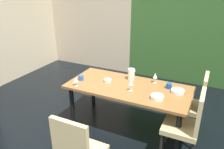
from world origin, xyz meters
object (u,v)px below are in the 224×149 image
object	(u,v)px
dining_table	(128,91)
serving_bowl_corner	(108,80)
wine_glass_right	(155,76)
serving_bowl_near_window	(157,97)
cup_center	(81,78)
chair_right_far	(194,102)
wine_glass_left	(131,83)
chair_right_near	(188,123)
cup_near_shelf	(169,86)
wine_glass_front	(76,80)
pitcher_south	(131,74)
serving_bowl_west	(178,91)

from	to	relation	value
dining_table	serving_bowl_corner	distance (m)	0.37
wine_glass_right	serving_bowl_near_window	xyz separation A→B (m)	(0.17, -0.49, -0.09)
wine_glass_right	cup_center	world-z (taller)	wine_glass_right
chair_right_far	serving_bowl_corner	world-z (taller)	chair_right_far
wine_glass_left	cup_center	world-z (taller)	wine_glass_left
chair_right_near	wine_glass_left	xyz separation A→B (m)	(-0.85, 0.17, 0.32)
wine_glass_left	cup_near_shelf	xyz separation A→B (m)	(0.48, 0.32, -0.09)
wine_glass_right	cup_center	distance (m)	1.18
wine_glass_front	pitcher_south	world-z (taller)	pitcher_south
wine_glass_left	serving_bowl_near_window	world-z (taller)	wine_glass_left
chair_right_near	cup_near_shelf	distance (m)	0.66
wine_glass_front	serving_bowl_corner	bearing A→B (deg)	42.71
wine_glass_front	serving_bowl_west	distance (m)	1.50
wine_glass_front	cup_near_shelf	distance (m)	1.40
chair_right_near	cup_center	distance (m)	1.73
chair_right_near	pitcher_south	size ratio (longest dim) A/B	5.27
pitcher_south	wine_glass_right	bearing A→B (deg)	7.58
serving_bowl_west	cup_near_shelf	xyz separation A→B (m)	(-0.14, 0.09, 0.01)
chair_right_far	chair_right_near	xyz separation A→B (m)	(-0.00, -0.59, -0.00)
chair_right_far	serving_bowl_west	bearing A→B (deg)	130.42
wine_glass_left	pitcher_south	xyz separation A→B (m)	(-0.14, 0.38, -0.03)
pitcher_south	serving_bowl_near_window	bearing A→B (deg)	-39.16
wine_glass_left	serving_bowl_corner	world-z (taller)	wine_glass_left
serving_bowl_west	wine_glass_left	bearing A→B (deg)	-159.91
wine_glass_right	serving_bowl_west	size ratio (longest dim) A/B	0.88
wine_glass_right	wine_glass_left	xyz separation A→B (m)	(-0.24, -0.43, 0.01)
chair_right_far	chair_right_near	world-z (taller)	chair_right_far
chair_right_near	cup_near_shelf	bearing A→B (deg)	36.81
cup_center	wine_glass_right	bearing A→B (deg)	20.83
serving_bowl_west	cup_near_shelf	world-z (taller)	cup_near_shelf
chair_right_far	wine_glass_left	world-z (taller)	chair_right_far
cup_near_shelf	cup_center	bearing A→B (deg)	-166.83
serving_bowl_near_window	cup_center	size ratio (longest dim) A/B	2.21
cup_near_shelf	pitcher_south	distance (m)	0.62
chair_right_near	wine_glass_left	distance (m)	0.92
wine_glass_left	serving_bowl_corner	size ratio (longest dim) A/B	1.47
wine_glass_front	dining_table	bearing A→B (deg)	24.47
chair_right_far	serving_bowl_west	world-z (taller)	chair_right_far
wine_glass_front	cup_center	bearing A→B (deg)	103.21
dining_table	wine_glass_left	world-z (taller)	wine_glass_left
chair_right_near	wine_glass_right	xyz separation A→B (m)	(-0.61, 0.59, 0.31)
cup_center	cup_near_shelf	bearing A→B (deg)	13.17
chair_right_far	wine_glass_right	bearing A→B (deg)	89.19
chair_right_near	cup_center	world-z (taller)	chair_right_near
wine_glass_left	serving_bowl_west	xyz separation A→B (m)	(0.63, 0.23, -0.10)
serving_bowl_near_window	pitcher_south	xyz separation A→B (m)	(-0.55, 0.44, 0.07)
wine_glass_right	wine_glass_left	bearing A→B (deg)	-119.14
serving_bowl_near_window	dining_table	bearing A→B (deg)	158.57
chair_right_far	dining_table	bearing A→B (deg)	107.42
chair_right_far	pitcher_south	world-z (taller)	chair_right_far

